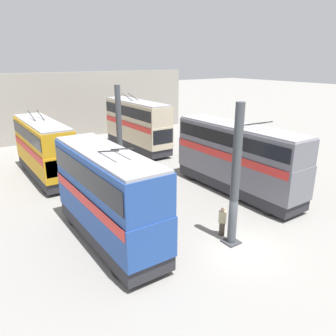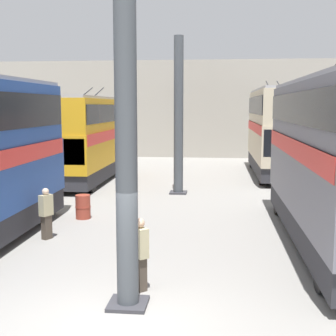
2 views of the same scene
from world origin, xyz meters
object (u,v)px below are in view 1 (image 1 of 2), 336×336
bus_left_far (137,122)px  bus_right_mid (107,192)px  person_aisle_foreground (222,221)px  bus_right_far (43,146)px  person_by_right_row (131,212)px  bus_left_near (237,155)px  oil_drum (116,201)px

bus_left_far → bus_right_mid: size_ratio=1.14×
person_aisle_foreground → bus_right_mid: bearing=111.6°
bus_left_far → bus_right_far: bearing=108.0°
bus_left_far → person_by_right_row: (-15.11, 8.97, -2.14)m
bus_left_near → person_by_right_row: size_ratio=6.53×
bus_left_near → bus_right_far: bus_left_near is taller
person_by_right_row → person_aisle_foreground: person_aisle_foreground is taller
person_by_right_row → oil_drum: (2.84, -0.38, -0.43)m
bus_right_far → person_by_right_row: 11.89m
bus_right_mid → bus_right_far: bearing=0.0°
oil_drum → bus_left_far: bearing=-35.0°
bus_left_far → bus_right_mid: bus_left_far is taller
person_aisle_foreground → bus_left_far: bearing=34.3°
bus_left_near → bus_right_mid: (-1.21, 10.78, 0.02)m
bus_left_far → person_by_right_row: 17.70m
person_by_right_row → oil_drum: bearing=-70.3°
bus_left_far → bus_right_far: (-3.50, 10.78, -0.31)m
bus_left_far → bus_right_far: 11.34m
bus_left_near → oil_drum: bearing=73.4°
bus_left_near → person_by_right_row: bearing=91.8°
person_by_right_row → bus_left_far: bearing=-93.4°
oil_drum → bus_right_mid: bearing=149.8°
bus_right_mid → person_aisle_foreground: bus_right_mid is taller
bus_left_far → bus_right_far: bus_left_far is taller
bus_left_far → bus_right_mid: (-16.04, 10.78, -0.10)m
bus_right_mid → person_by_right_row: bus_right_mid is taller
bus_left_far → oil_drum: (-12.27, 8.59, -2.57)m
bus_left_near → bus_right_far: (11.33, 10.78, -0.19)m
bus_right_far → oil_drum: 9.32m
bus_right_far → person_by_right_row: bearing=-171.1°
oil_drum → bus_left_near: bearing=-106.6°
person_by_right_row → person_aisle_foreground: (-3.89, -3.71, 0.03)m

